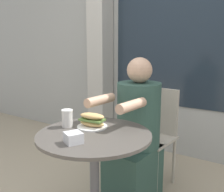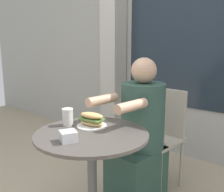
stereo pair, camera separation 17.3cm
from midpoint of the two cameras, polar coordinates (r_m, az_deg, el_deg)
storefront_wall at (r=2.98m, az=19.95°, el=13.31°), size 8.00×0.09×2.80m
lattice_pillar at (r=3.30m, az=1.79°, el=10.23°), size 0.23×0.23×2.40m
cafe_table at (r=1.70m, az=-1.41°, el=-14.19°), size 0.71×0.71×0.72m
diner_chair at (r=2.39m, az=12.90°, el=-7.01°), size 0.41×0.41×0.87m
seated_diner at (r=2.12m, az=8.36°, el=-9.83°), size 0.38×0.63×1.16m
sandwich_on_plate at (r=1.73m, az=-1.59°, el=-5.38°), size 0.20×0.20×0.09m
drink_cup at (r=1.77m, az=-6.88°, el=-4.58°), size 0.07×0.07×0.12m
napkin_box at (r=1.49m, az=-6.24°, el=-8.75°), size 0.12×0.12×0.06m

